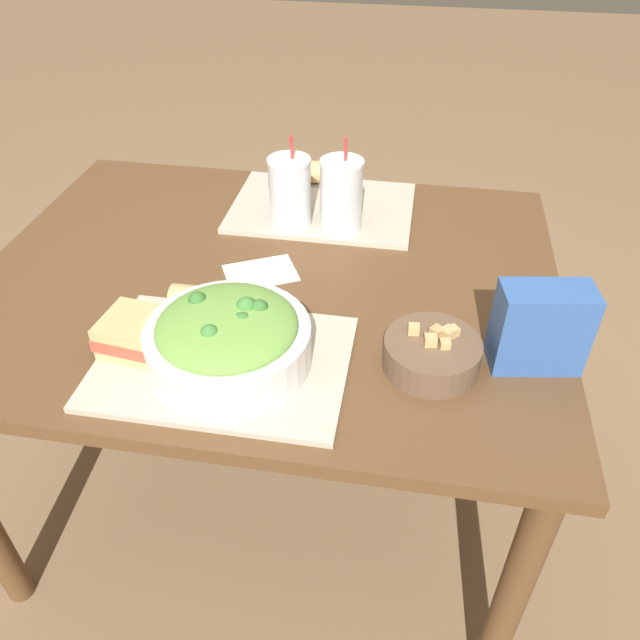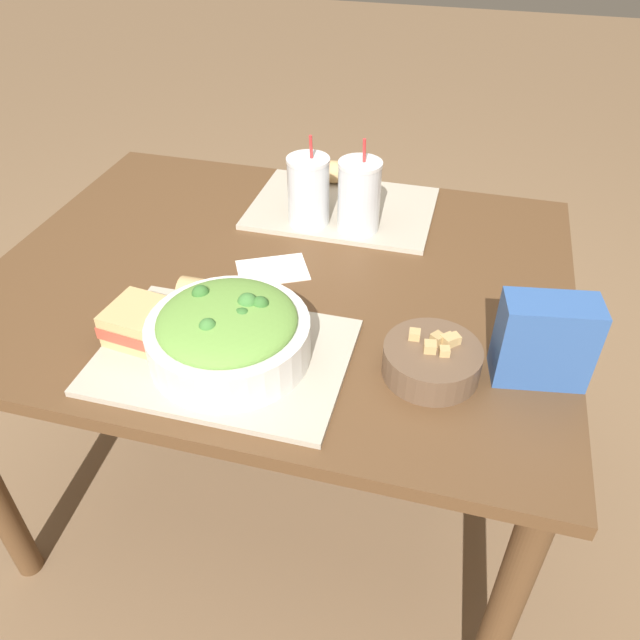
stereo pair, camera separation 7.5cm
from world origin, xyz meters
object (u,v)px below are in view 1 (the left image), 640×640
Objects in this scene: baguette_near at (211,302)px; drink_cup_dark at (290,194)px; salad_bowl at (228,338)px; baguette_far at (320,172)px; chip_bag at (540,328)px; napkin_folded at (261,272)px; drink_cup_red at (341,197)px; sandwich_near at (136,333)px; soup_bowl at (432,353)px.

baguette_near is 0.68× the size of drink_cup_dark.
baguette_far is at bearing 86.94° from salad_bowl.
napkin_folded is at bearing 150.89° from chip_bag.
drink_cup_red is at bearing 75.96° from salad_bowl.
chip_bag is at bearing -44.54° from drink_cup_red.
baguette_far is (0.21, 0.70, -0.00)m from sandwich_near.
chip_bag is 0.92× the size of napkin_folded.
soup_bowl is at bearing 9.85° from salad_bowl.
napkin_folded is at bearing -18.08° from baguette_near.
soup_bowl is at bearing 12.69° from sandwich_near.
chip_bag reaches higher than sandwich_near.
baguette_far is 0.24m from drink_cup_red.
drink_cup_red is 1.33× the size of chip_bag.
sandwich_near reaches higher than baguette_near.
drink_cup_red reaches higher than drink_cup_dark.
baguette_far is at bearing 81.35° from drink_cup_dark.
baguette_near is at bearing 55.98° from sandwich_near.
drink_cup_dark reaches higher than soup_bowl.
salad_bowl is at bearing -178.53° from chip_bag.
drink_cup_dark is at bearing 180.00° from drink_cup_red.
baguette_near is 0.42m from drink_cup_red.
soup_bowl is at bearing -161.07° from baguette_far.
sandwich_near is 0.88× the size of baguette_near.
soup_bowl is 0.95× the size of napkin_folded.
baguette_far is 0.84× the size of chip_bag.
drink_cup_dark is at bearing 133.55° from chip_bag.
salad_bowl is at bearing 4.24° from sandwich_near.
sandwich_near is at bearing 178.15° from chip_bag.
baguette_far is 0.78m from chip_bag.
salad_bowl reaches higher than sandwich_near.
drink_cup_red is at bearing -28.66° from baguette_near.
baguette_far is 0.63× the size of drink_cup_red.
drink_cup_red reaches higher than soup_bowl.
chip_bag is (0.70, 0.09, 0.04)m from sandwich_near.
salad_bowl is 0.15m from baguette_near.
salad_bowl is 1.32× the size of drink_cup_dark.
napkin_folded is (-0.06, -0.42, -0.04)m from baguette_far.
sandwich_near is at bearing 156.85° from baguette_far.
drink_cup_red reaches higher than sandwich_near.
salad_bowl is at bearing 170.57° from baguette_far.
baguette_near is 0.82× the size of napkin_folded.
baguette_near is (-0.07, 0.12, -0.02)m from salad_bowl.
sandwich_near is at bearing -121.56° from drink_cup_red.
salad_bowl is 1.93× the size of baguette_near.
baguette_near is at bearing 171.35° from soup_bowl.
drink_cup_red is 1.23× the size of napkin_folded.
baguette_near is at bearing -118.10° from drink_cup_red.
drink_cup_red is (0.09, -0.22, 0.05)m from baguette_far.
chip_bag reaches higher than baguette_far.
salad_bowl is 0.30m from napkin_folded.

